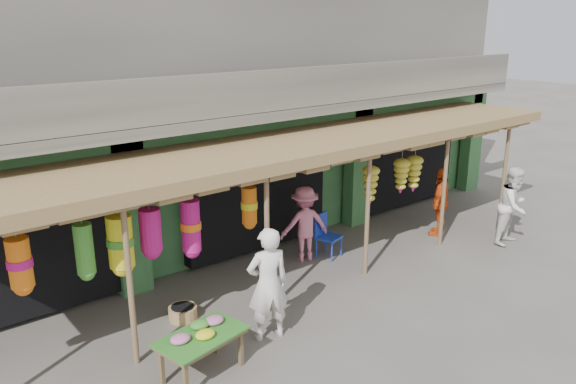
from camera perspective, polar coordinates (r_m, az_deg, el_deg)
ground at (r=11.28m, az=3.50°, el=-9.29°), size 80.00×80.00×0.00m
building at (r=14.17m, az=-9.81°, el=10.23°), size 16.40×6.80×7.00m
awning at (r=10.88m, az=0.30°, el=4.17°), size 14.00×2.70×2.79m
flower_table at (r=8.48m, az=-8.83°, el=-14.32°), size 1.39×0.97×0.77m
blue_chair at (r=12.33m, az=3.84°, el=-4.17°), size 0.57×0.58×0.97m
basket_right at (r=10.18m, az=-10.63°, el=-11.96°), size 0.59×0.59×0.23m
person_front at (r=9.10m, az=-2.06°, el=-9.34°), size 0.80×0.63×1.92m
person_right at (r=13.89m, az=21.94°, el=-1.31°), size 0.96×0.79×1.83m
person_vendor at (r=13.92m, az=15.23°, el=-0.97°), size 1.06×0.76×1.66m
person_shopper at (r=12.04m, az=1.69°, el=-3.24°), size 1.20×0.92×1.65m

